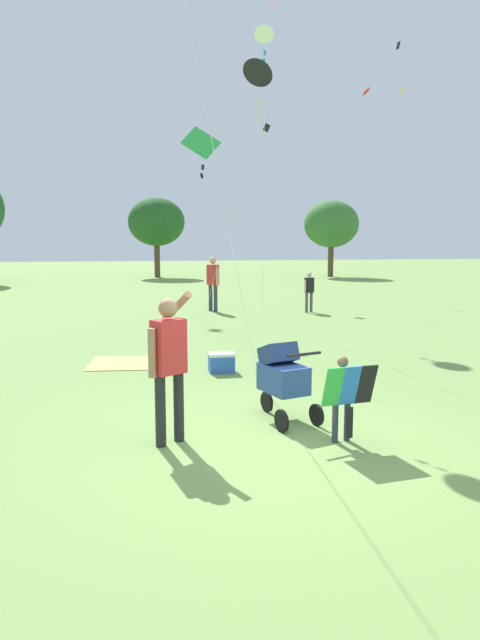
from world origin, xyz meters
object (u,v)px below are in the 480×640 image
object	(u,v)px
kite_orange_delta	(202,148)
person_red_shirt	(213,279)
picnic_blanket	(121,363)
cooler_box	(221,362)
child_with_butterfly_kite	(343,391)
person_adult_flyer	(168,357)
person_sitting_far	(309,289)
stroller	(283,374)
kite_adult_black	(257,78)
kite_green_novelty	(264,39)

from	to	relation	value
kite_orange_delta	person_red_shirt	distance (m)	4.82
picnic_blanket	cooler_box	world-z (taller)	cooler_box
picnic_blanket	person_red_shirt	bearing A→B (deg)	69.63
child_with_butterfly_kite	person_adult_flyer	size ratio (longest dim) A/B	0.58
person_adult_flyer	picnic_blanket	xyz separation A→B (m)	(-0.63, 4.48, -1.01)
person_sitting_far	person_red_shirt	bearing A→B (deg)	164.86
person_adult_flyer	person_sitting_far	size ratio (longest dim) A/B	1.34
person_adult_flyer	picnic_blanket	distance (m)	4.64
stroller	cooler_box	distance (m)	2.89
person_red_shirt	picnic_blanket	distance (m)	8.24
child_with_butterfly_kite	kite_orange_delta	xyz separation A→B (m)	(-0.45, 9.50, 4.16)
child_with_butterfly_kite	stroller	world-z (taller)	stroller
kite_adult_black	picnic_blanket	xyz separation A→B (m)	(-2.30, 1.52, -4.90)
cooler_box	kite_adult_black	bearing A→B (deg)	-41.14
kite_orange_delta	picnic_blanket	xyz separation A→B (m)	(-2.16, -4.68, -4.76)
picnic_blanket	cooler_box	distance (m)	2.07
kite_green_novelty	stroller	bearing A→B (deg)	-101.61
picnic_blanket	person_adult_flyer	bearing A→B (deg)	-81.94
kite_adult_black	person_red_shirt	bearing A→B (deg)	86.61
person_sitting_far	cooler_box	world-z (taller)	person_sitting_far
kite_green_novelty	cooler_box	xyz separation A→B (m)	(-2.50, -7.57, -8.07)
person_adult_flyer	kite_adult_black	size ratio (longest dim) A/B	0.34
kite_orange_delta	person_red_shirt	world-z (taller)	kite_orange_delta
kite_adult_black	person_red_shirt	size ratio (longest dim) A/B	2.90
person_sitting_far	kite_green_novelty	bearing A→B (deg)	-168.83
kite_orange_delta	kite_green_novelty	xyz separation A→B (m)	(2.12, 1.84, 3.47)
child_with_butterfly_kite	kite_adult_black	size ratio (longest dim) A/B	0.19
child_with_butterfly_kite	cooler_box	bearing A→B (deg)	102.47
person_red_shirt	cooler_box	xyz separation A→B (m)	(-1.07, -8.72, -0.88)
person_adult_flyer	cooler_box	size ratio (longest dim) A/B	3.92
kite_orange_delta	person_red_shirt	bearing A→B (deg)	76.98
person_adult_flyer	kite_green_novelty	xyz separation A→B (m)	(3.64, 11.00, 7.23)
child_with_butterfly_kite	cooler_box	xyz separation A→B (m)	(-0.83, 3.77, -0.44)
stroller	kite_green_novelty	size ratio (longest dim) A/B	0.13
kite_adult_black	person_sitting_far	bearing A→B (deg)	66.75
child_with_butterfly_kite	person_sitting_far	bearing A→B (deg)	74.27
kite_adult_black	kite_orange_delta	world-z (taller)	kite_orange_delta
person_adult_flyer	stroller	distance (m)	1.67
person_adult_flyer	person_sitting_far	bearing A→B (deg)	65.09
stroller	person_adult_flyer	bearing A→B (deg)	-158.29
stroller	picnic_blanket	distance (m)	4.47
kite_adult_black	kite_green_novelty	distance (m)	8.92
person_adult_flyer	stroller	size ratio (longest dim) A/B	1.57
child_with_butterfly_kite	stroller	distance (m)	1.05
stroller	person_red_shirt	distance (m)	11.58
person_red_shirt	person_sitting_far	xyz separation A→B (m)	(3.05, -0.82, -0.28)
stroller	person_sitting_far	xyz separation A→B (m)	(3.76, 10.72, 0.17)
child_with_butterfly_kite	kite_orange_delta	bearing A→B (deg)	92.72
stroller	kite_adult_black	distance (m)	4.92
stroller	kite_green_novelty	xyz separation A→B (m)	(2.14, 10.40, 7.64)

